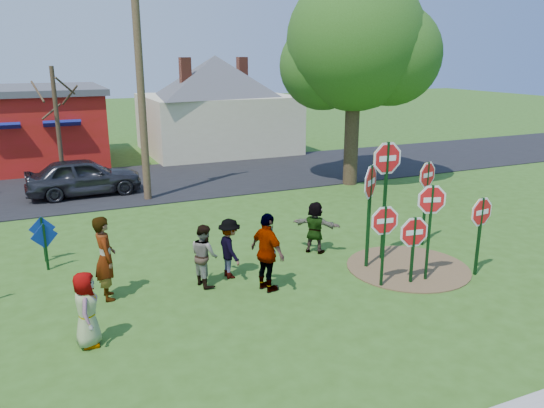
{
  "coord_description": "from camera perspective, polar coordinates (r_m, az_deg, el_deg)",
  "views": [
    {
      "loc": [
        -4.06,
        -11.44,
        5.43
      ],
      "look_at": [
        1.44,
        0.97,
        1.6
      ],
      "focal_mm": 35.0,
      "sensor_mm": 36.0,
      "label": 1
    }
  ],
  "objects": [
    {
      "name": "leafy_tree",
      "position": [
        22.8,
        9.24,
        16.13
      ],
      "size": [
        6.17,
        5.63,
        8.77
      ],
      "color": "#382819",
      "rests_on": "ground"
    },
    {
      "name": "road",
      "position": [
        23.92,
        -13.53,
        2.25
      ],
      "size": [
        120.0,
        7.5,
        0.04
      ],
      "primitive_type": "cube",
      "color": "black",
      "rests_on": "ground"
    },
    {
      "name": "stop_sign_f",
      "position": [
        14.16,
        21.56,
        -1.36
      ],
      "size": [
        0.99,
        0.13,
        2.17
      ],
      "rotation": [
        0.0,
        0.0,
        0.11
      ],
      "color": "#0E3313",
      "rests_on": "ground"
    },
    {
      "name": "blue_diamond_d",
      "position": [
        15.53,
        -23.43,
        -2.97
      ],
      "size": [
        0.67,
        0.06,
        1.28
      ],
      "rotation": [
        0.0,
        0.0,
        -0.01
      ],
      "color": "#0E3313",
      "rests_on": "ground"
    },
    {
      "name": "stop_sign_a",
      "position": [
        12.77,
        11.99,
        -2.57
      ],
      "size": [
        0.95,
        0.14,
        2.15
      ],
      "rotation": [
        0.0,
        0.0,
        -0.13
      ],
      "color": "#0E3313",
      "rests_on": "ground"
    },
    {
      "name": "utility_pole",
      "position": [
        20.45,
        -14.05,
        13.69
      ],
      "size": [
        2.19,
        0.78,
        9.21
      ],
      "rotation": [
        0.0,
        0.0,
        0.3
      ],
      "color": "#4C3823",
      "rests_on": "ground"
    },
    {
      "name": "bare_tree_east",
      "position": [
        23.66,
        -22.21,
        9.31
      ],
      "size": [
        1.8,
        1.8,
        5.0
      ],
      "color": "#382819",
      "rests_on": "ground"
    },
    {
      "name": "person_e",
      "position": [
        12.47,
        -0.49,
        -5.25
      ],
      "size": [
        0.76,
        1.21,
        1.91
      ],
      "primitive_type": "imported",
      "rotation": [
        0.0,
        0.0,
        1.86
      ],
      "color": "#482F5C",
      "rests_on": "ground"
    },
    {
      "name": "red_building",
      "position": [
        29.67,
        -26.77,
        7.4
      ],
      "size": [
        9.4,
        7.69,
        3.9
      ],
      "color": "#9D1B0F",
      "rests_on": "ground"
    },
    {
      "name": "stop_sign_b",
      "position": [
        14.25,
        12.21,
        3.51
      ],
      "size": [
        1.17,
        0.08,
        3.41
      ],
      "rotation": [
        0.0,
        0.0,
        -0.02
      ],
      "color": "#0E3313",
      "rests_on": "ground"
    },
    {
      "name": "person_b",
      "position": [
        12.65,
        -17.51,
        -5.56
      ],
      "size": [
        0.51,
        0.74,
        1.97
      ],
      "primitive_type": "imported",
      "rotation": [
        0.0,
        0.0,
        1.62
      ],
      "color": "#2C7A75",
      "rests_on": "ground"
    },
    {
      "name": "stop_sign_c",
      "position": [
        13.31,
        16.72,
        -0.7
      ],
      "size": [
        0.93,
        0.31,
        2.57
      ],
      "rotation": [
        0.0,
        0.0,
        -0.3
      ],
      "color": "#0E3313",
      "rests_on": "ground"
    },
    {
      "name": "person_c",
      "position": [
        12.95,
        -7.28,
        -5.47
      ],
      "size": [
        0.72,
        0.85,
        1.53
      ],
      "primitive_type": "imported",
      "rotation": [
        0.0,
        0.0,
        1.78
      ],
      "color": "brown",
      "rests_on": "ground"
    },
    {
      "name": "dirt_patch",
      "position": [
        14.55,
        14.39,
        -6.61
      ],
      "size": [
        3.2,
        3.2,
        0.03
      ],
      "primitive_type": "cylinder",
      "color": "brown",
      "rests_on": "ground"
    },
    {
      "name": "suv",
      "position": [
        22.26,
        -19.57,
        2.81
      ],
      "size": [
        4.43,
        1.9,
        1.49
      ],
      "primitive_type": "imported",
      "rotation": [
        0.0,
        0.0,
        1.6
      ],
      "color": "#29282C",
      "rests_on": "road"
    },
    {
      "name": "person_f",
      "position": [
        14.98,
        4.65,
        -2.5
      ],
      "size": [
        1.29,
        1.29,
        1.49
      ],
      "primitive_type": "imported",
      "rotation": [
        0.0,
        0.0,
        2.36
      ],
      "color": "#245334",
      "rests_on": "ground"
    },
    {
      "name": "stop_sign_e",
      "position": [
        13.22,
        15.0,
        -3.41
      ],
      "size": [
        1.02,
        0.15,
        1.83
      ],
      "rotation": [
        0.0,
        0.0,
        -0.13
      ],
      "color": "#0E3313",
      "rests_on": "ground"
    },
    {
      "name": "blue_diamond_c",
      "position": [
        14.9,
        -23.23,
        -3.72
      ],
      "size": [
        0.67,
        0.21,
        1.28
      ],
      "rotation": [
        0.0,
        0.0,
        0.28
      ],
      "color": "#0E3313",
      "rests_on": "ground"
    },
    {
      "name": "stop_sign_g",
      "position": [
        13.72,
        10.49,
        1.18
      ],
      "size": [
        0.96,
        0.74,
        2.92
      ],
      "rotation": [
        0.0,
        0.0,
        0.65
      ],
      "color": "#0E3313",
      "rests_on": "ground"
    },
    {
      "name": "person_d",
      "position": [
        13.32,
        -4.57,
        -4.79
      ],
      "size": [
        0.59,
        1.0,
        1.53
      ],
      "primitive_type": "imported",
      "rotation": [
        0.0,
        0.0,
        1.59
      ],
      "color": "#37363C",
      "rests_on": "ground"
    },
    {
      "name": "stop_sign_d",
      "position": [
        15.83,
        16.32,
        2.25
      ],
      "size": [
        0.98,
        0.33,
        2.64
      ],
      "rotation": [
        0.0,
        0.0,
        0.31
      ],
      "color": "#0E3313",
      "rests_on": "ground"
    },
    {
      "name": "cream_house",
      "position": [
        31.05,
        -6.03,
        11.06
      ],
      "size": [
        9.4,
        9.4,
        6.5
      ],
      "color": "beige",
      "rests_on": "ground"
    },
    {
      "name": "person_a",
      "position": [
        10.88,
        -19.35,
        -10.65
      ],
      "size": [
        0.59,
        0.81,
        1.51
      ],
      "primitive_type": "imported",
      "rotation": [
        0.0,
        0.0,
        1.41
      ],
      "color": "#424684",
      "rests_on": "ground"
    },
    {
      "name": "ground",
      "position": [
        13.3,
        -4.04,
        -8.37
      ],
      "size": [
        120.0,
        120.0,
        0.0
      ],
      "primitive_type": "plane",
      "color": "#315418",
      "rests_on": "ground"
    }
  ]
}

